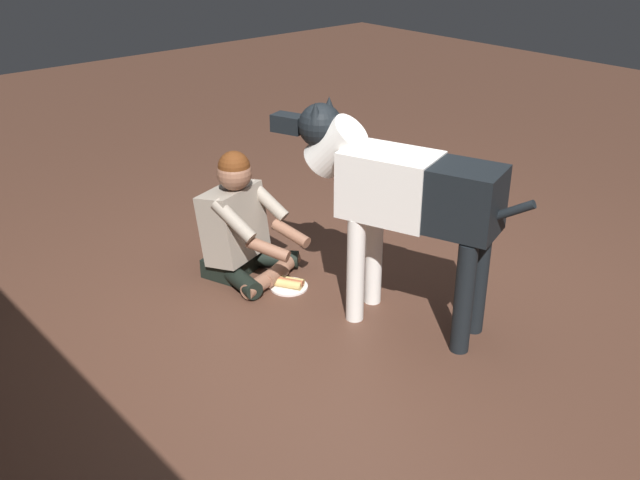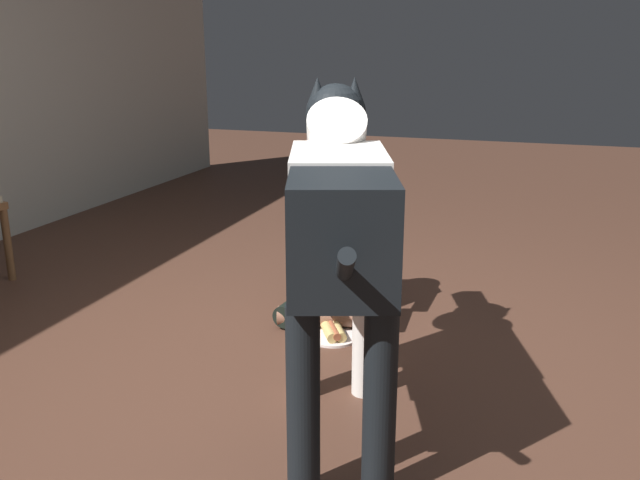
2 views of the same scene
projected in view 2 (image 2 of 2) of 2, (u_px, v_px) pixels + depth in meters
ground_plane at (330, 371)px, 2.80m from camera, size 14.65×14.65×0.00m
person_sitting_on_floor at (332, 249)px, 3.35m from camera, size 0.69×0.60×0.80m
large_dog at (339, 217)px, 2.23m from camera, size 1.41×0.61×1.19m
hot_dog_on_plate at (333, 333)px, 3.11m from camera, size 0.23×0.23×0.06m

